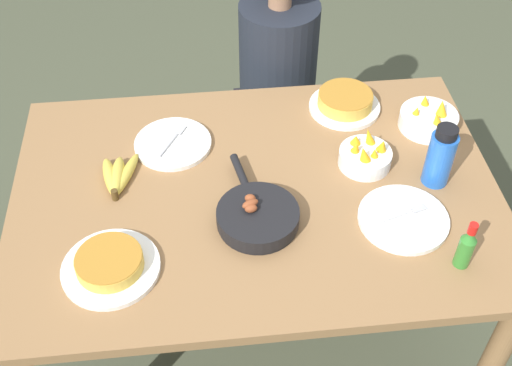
{
  "coord_description": "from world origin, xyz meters",
  "views": [
    {
      "loc": [
        -0.14,
        -1.32,
        2.15
      ],
      "look_at": [
        0.0,
        0.0,
        0.81
      ],
      "focal_mm": 45.0,
      "sensor_mm": 36.0,
      "label": 1
    }
  ],
  "objects_px": {
    "frittata_plate_center": "(345,102)",
    "fruit_bowl_mango": "(365,156)",
    "water_bottle": "(440,157)",
    "hot_sauce_bottle": "(466,247)",
    "banana_bunch": "(117,177)",
    "empty_plate_far_left": "(173,144)",
    "person_figure": "(277,108)",
    "empty_plate_near_front": "(403,219)",
    "skillet": "(257,216)",
    "frittata_plate_side": "(110,265)",
    "fruit_bowl_citrus": "(429,119)"
  },
  "relations": [
    {
      "from": "frittata_plate_center",
      "to": "fruit_bowl_mango",
      "type": "distance_m",
      "value": 0.28
    },
    {
      "from": "water_bottle",
      "to": "hot_sauce_bottle",
      "type": "distance_m",
      "value": 0.32
    },
    {
      "from": "banana_bunch",
      "to": "frittata_plate_center",
      "type": "distance_m",
      "value": 0.8
    },
    {
      "from": "empty_plate_far_left",
      "to": "person_figure",
      "type": "bearing_deg",
      "value": 50.64
    },
    {
      "from": "banana_bunch",
      "to": "person_figure",
      "type": "bearing_deg",
      "value": 48.07
    },
    {
      "from": "empty_plate_near_front",
      "to": "person_figure",
      "type": "relative_size",
      "value": 0.21
    },
    {
      "from": "fruit_bowl_mango",
      "to": "skillet",
      "type": "bearing_deg",
      "value": -150.17
    },
    {
      "from": "frittata_plate_side",
      "to": "skillet",
      "type": "bearing_deg",
      "value": 17.29
    },
    {
      "from": "skillet",
      "to": "water_bottle",
      "type": "xyz_separation_m",
      "value": [
        0.55,
        0.11,
        0.07
      ]
    },
    {
      "from": "frittata_plate_center",
      "to": "water_bottle",
      "type": "xyz_separation_m",
      "value": [
        0.2,
        -0.37,
        0.07
      ]
    },
    {
      "from": "empty_plate_far_left",
      "to": "hot_sauce_bottle",
      "type": "relative_size",
      "value": 1.55
    },
    {
      "from": "frittata_plate_side",
      "to": "person_figure",
      "type": "distance_m",
      "value": 1.17
    },
    {
      "from": "hot_sauce_bottle",
      "to": "skillet",
      "type": "bearing_deg",
      "value": 158.84
    },
    {
      "from": "empty_plate_far_left",
      "to": "fruit_bowl_citrus",
      "type": "relative_size",
      "value": 1.3
    },
    {
      "from": "empty_plate_far_left",
      "to": "fruit_bowl_citrus",
      "type": "height_order",
      "value": "fruit_bowl_citrus"
    },
    {
      "from": "water_bottle",
      "to": "frittata_plate_side",
      "type": "bearing_deg",
      "value": -166.08
    },
    {
      "from": "frittata_plate_side",
      "to": "empty_plate_near_front",
      "type": "bearing_deg",
      "value": 6.1
    },
    {
      "from": "empty_plate_far_left",
      "to": "water_bottle",
      "type": "bearing_deg",
      "value": -17.23
    },
    {
      "from": "person_figure",
      "to": "banana_bunch",
      "type": "bearing_deg",
      "value": -131.93
    },
    {
      "from": "skillet",
      "to": "hot_sauce_bottle",
      "type": "height_order",
      "value": "hot_sauce_bottle"
    },
    {
      "from": "fruit_bowl_citrus",
      "to": "frittata_plate_center",
      "type": "bearing_deg",
      "value": 154.33
    },
    {
      "from": "frittata_plate_center",
      "to": "person_figure",
      "type": "distance_m",
      "value": 0.51
    },
    {
      "from": "banana_bunch",
      "to": "person_figure",
      "type": "distance_m",
      "value": 0.91
    },
    {
      "from": "water_bottle",
      "to": "hot_sauce_bottle",
      "type": "xyz_separation_m",
      "value": [
        -0.02,
        -0.32,
        -0.03
      ]
    },
    {
      "from": "water_bottle",
      "to": "person_figure",
      "type": "height_order",
      "value": "person_figure"
    },
    {
      "from": "skillet",
      "to": "frittata_plate_side",
      "type": "relative_size",
      "value": 1.39
    },
    {
      "from": "empty_plate_near_front",
      "to": "fruit_bowl_citrus",
      "type": "bearing_deg",
      "value": 64.41
    },
    {
      "from": "skillet",
      "to": "fruit_bowl_citrus",
      "type": "distance_m",
      "value": 0.7
    },
    {
      "from": "fruit_bowl_citrus",
      "to": "hot_sauce_bottle",
      "type": "bearing_deg",
      "value": -97.85
    },
    {
      "from": "fruit_bowl_citrus",
      "to": "water_bottle",
      "type": "bearing_deg",
      "value": -102.13
    },
    {
      "from": "frittata_plate_side",
      "to": "person_figure",
      "type": "bearing_deg",
      "value": 59.34
    },
    {
      "from": "skillet",
      "to": "frittata_plate_center",
      "type": "distance_m",
      "value": 0.6
    },
    {
      "from": "frittata_plate_center",
      "to": "frittata_plate_side",
      "type": "xyz_separation_m",
      "value": [
        -0.76,
        -0.61,
        -0.01
      ]
    },
    {
      "from": "person_figure",
      "to": "empty_plate_far_left",
      "type": "bearing_deg",
      "value": -129.36
    },
    {
      "from": "fruit_bowl_citrus",
      "to": "hot_sauce_bottle",
      "type": "relative_size",
      "value": 1.19
    },
    {
      "from": "skillet",
      "to": "hot_sauce_bottle",
      "type": "bearing_deg",
      "value": -122.1
    },
    {
      "from": "hot_sauce_bottle",
      "to": "frittata_plate_center",
      "type": "bearing_deg",
      "value": 104.4
    },
    {
      "from": "banana_bunch",
      "to": "fruit_bowl_mango",
      "type": "height_order",
      "value": "fruit_bowl_mango"
    },
    {
      "from": "empty_plate_far_left",
      "to": "person_figure",
      "type": "relative_size",
      "value": 0.2
    },
    {
      "from": "frittata_plate_side",
      "to": "hot_sauce_bottle",
      "type": "relative_size",
      "value": 1.66
    },
    {
      "from": "empty_plate_far_left",
      "to": "hot_sauce_bottle",
      "type": "distance_m",
      "value": 0.94
    },
    {
      "from": "skillet",
      "to": "water_bottle",
      "type": "relative_size",
      "value": 1.78
    },
    {
      "from": "skillet",
      "to": "person_figure",
      "type": "distance_m",
      "value": 0.92
    },
    {
      "from": "frittata_plate_side",
      "to": "fruit_bowl_citrus",
      "type": "height_order",
      "value": "fruit_bowl_citrus"
    },
    {
      "from": "fruit_bowl_mango",
      "to": "fruit_bowl_citrus",
      "type": "relative_size",
      "value": 0.86
    },
    {
      "from": "empty_plate_far_left",
      "to": "fruit_bowl_mango",
      "type": "xyz_separation_m",
      "value": [
        0.59,
        -0.15,
        0.03
      ]
    },
    {
      "from": "frittata_plate_side",
      "to": "empty_plate_near_front",
      "type": "relative_size",
      "value": 1.01
    },
    {
      "from": "empty_plate_far_left",
      "to": "fruit_bowl_mango",
      "type": "relative_size",
      "value": 1.52
    },
    {
      "from": "empty_plate_near_front",
      "to": "empty_plate_far_left",
      "type": "bearing_deg",
      "value": 148.75
    },
    {
      "from": "frittata_plate_side",
      "to": "empty_plate_far_left",
      "type": "height_order",
      "value": "frittata_plate_side"
    }
  ]
}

